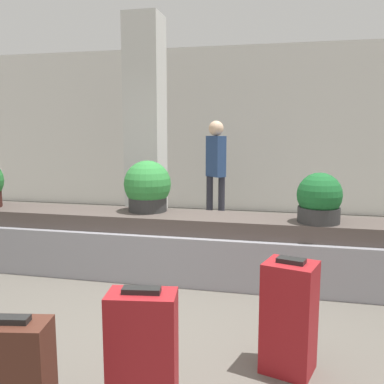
{
  "coord_description": "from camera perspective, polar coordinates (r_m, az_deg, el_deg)",
  "views": [
    {
      "loc": [
        1.0,
        -2.94,
        1.61
      ],
      "look_at": [
        0.0,
        1.48,
        0.94
      ],
      "focal_mm": 40.0,
      "sensor_mm": 36.0,
      "label": 1
    }
  ],
  "objects": [
    {
      "name": "pillar",
      "position": [
        6.27,
        -6.19,
        8.23
      ],
      "size": [
        0.5,
        0.5,
        3.2
      ],
      "color": "silver",
      "rests_on": "ground_plane"
    },
    {
      "name": "suitcase_4",
      "position": [
        2.54,
        -6.6,
        -20.92
      ],
      "size": [
        0.4,
        0.27,
        0.77
      ],
      "rotation": [
        0.0,
        0.0,
        0.15
      ],
      "color": "maroon",
      "rests_on": "ground_plane"
    },
    {
      "name": "carousel",
      "position": [
        4.71,
        0.0,
        -7.39
      ],
      "size": [
        7.23,
        0.76,
        0.69
      ],
      "color": "gray",
      "rests_on": "ground_plane"
    },
    {
      "name": "potted_plant_0",
      "position": [
        4.83,
        -5.95,
        0.62
      ],
      "size": [
        0.53,
        0.53,
        0.57
      ],
      "color": "#2D2D2D",
      "rests_on": "carousel"
    },
    {
      "name": "suitcase_0",
      "position": [
        3.02,
        12.84,
        -15.92
      ],
      "size": [
        0.39,
        0.36,
        0.78
      ],
      "rotation": [
        0.0,
        0.0,
        -0.29
      ],
      "color": "maroon",
      "rests_on": "ground_plane"
    },
    {
      "name": "back_wall",
      "position": [
        8.52,
        6.07,
        8.26
      ],
      "size": [
        18.0,
        0.06,
        3.2
      ],
      "color": "silver",
      "rests_on": "ground_plane"
    },
    {
      "name": "ground_plane",
      "position": [
        3.5,
        -5.69,
        -19.09
      ],
      "size": [
        18.0,
        18.0,
        0.0
      ],
      "primitive_type": "plane",
      "color": "#59544C"
    },
    {
      "name": "traveler_0",
      "position": [
        7.04,
        3.2,
        3.82
      ],
      "size": [
        0.36,
        0.35,
        1.75
      ],
      "rotation": [
        0.0,
        0.0,
        -0.75
      ],
      "color": "#282833",
      "rests_on": "ground_plane"
    },
    {
      "name": "potted_plant_2",
      "position": [
        4.4,
        16.61,
        -0.97
      ],
      "size": [
        0.44,
        0.44,
        0.5
      ],
      "color": "#2D2D2D",
      "rests_on": "carousel"
    }
  ]
}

